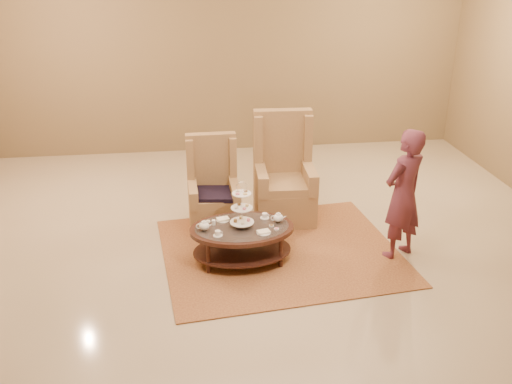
{
  "coord_description": "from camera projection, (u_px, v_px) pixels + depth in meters",
  "views": [
    {
      "loc": [
        -0.82,
        -5.66,
        3.35
      ],
      "look_at": [
        -0.05,
        0.2,
        0.78
      ],
      "focal_mm": 40.0,
      "sensor_mm": 36.0,
      "label": 1
    }
  ],
  "objects": [
    {
      "name": "tea_table",
      "position": [
        242.0,
        233.0,
        6.44
      ],
      "size": [
        1.21,
        0.85,
        0.99
      ],
      "rotation": [
        0.0,
        0.0,
        0.03
      ],
      "color": "black",
      "rests_on": "ground"
    },
    {
      "name": "ceiling",
      "position": [
        263.0,
        261.0,
        6.58
      ],
      "size": [
        8.0,
        8.0,
        0.02
      ],
      "primitive_type": "cube",
      "color": "white",
      "rests_on": "ground"
    },
    {
      "name": "person",
      "position": [
        403.0,
        195.0,
        6.4
      ],
      "size": [
        0.67,
        0.6,
        1.54
      ],
      "rotation": [
        0.0,
        0.0,
        3.66
      ],
      "color": "#5F2837",
      "rests_on": "ground"
    },
    {
      "name": "armchair_right",
      "position": [
        284.0,
        183.0,
        7.51
      ],
      "size": [
        0.79,
        0.82,
        1.4
      ],
      "rotation": [
        0.0,
        0.0,
        -0.05
      ],
      "color": "#9F784B",
      "rests_on": "ground"
    },
    {
      "name": "wall_back",
      "position": [
        230.0,
        49.0,
        9.52
      ],
      "size": [
        8.0,
        0.04,
        3.5
      ],
      "primitive_type": "cube",
      "color": "olive",
      "rests_on": "ground"
    },
    {
      "name": "rug",
      "position": [
        280.0,
        251.0,
        6.77
      ],
      "size": [
        2.95,
        2.54,
        0.01
      ],
      "rotation": [
        0.0,
        0.0,
        0.11
      ],
      "color": "#A56F3A",
      "rests_on": "ground"
    },
    {
      "name": "armchair_left",
      "position": [
        213.0,
        196.0,
        7.3
      ],
      "size": [
        0.64,
        0.67,
        1.18
      ],
      "rotation": [
        0.0,
        0.0,
        0.02
      ],
      "color": "#9F784B",
      "rests_on": "ground"
    },
    {
      "name": "ground",
      "position": [
        263.0,
        261.0,
        6.58
      ],
      "size": [
        8.0,
        8.0,
        0.0
      ],
      "primitive_type": "plane",
      "color": "tan",
      "rests_on": "ground"
    }
  ]
}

